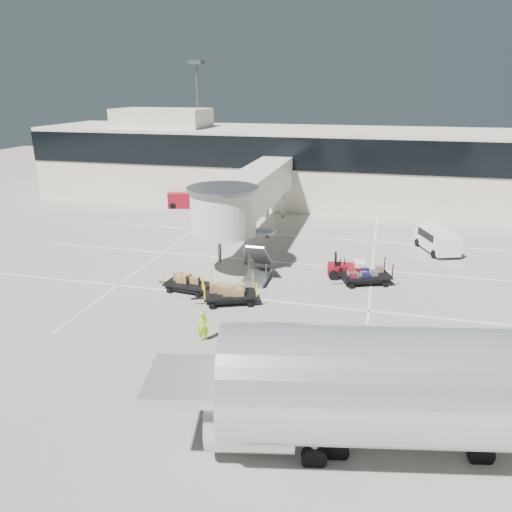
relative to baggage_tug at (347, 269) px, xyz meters
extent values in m
plane|color=#B4ACA1|center=(-4.33, -7.19, -0.60)|extent=(140.00, 140.00, 0.00)
cube|color=white|center=(-4.33, -5.19, -0.59)|extent=(40.00, 0.15, 0.02)
cube|color=white|center=(-4.33, 1.81, -0.59)|extent=(40.00, 0.15, 0.02)
cube|color=white|center=(-4.33, 8.81, -0.59)|extent=(40.00, 0.15, 0.02)
cube|color=white|center=(1.67, 2.81, -0.59)|extent=(0.15, 30.00, 0.02)
cube|color=white|center=(-14.33, 2.81, -0.59)|extent=(0.15, 30.00, 0.02)
cube|color=beige|center=(-4.33, 22.81, 3.40)|extent=(64.00, 12.00, 8.00)
cube|color=black|center=(-4.33, 16.76, 5.40)|extent=(64.00, 0.12, 3.20)
cube|color=beige|center=(-22.33, 20.81, 8.40)|extent=(10.00, 6.00, 2.00)
cylinder|color=slate|center=(-20.33, 26.81, 6.90)|extent=(0.36, 0.36, 15.00)
cube|color=slate|center=(-20.33, 26.81, 14.40)|extent=(1.60, 1.60, 0.40)
cube|color=silver|center=(-8.33, 7.81, 3.70)|extent=(3.00, 18.00, 2.80)
cylinder|color=silver|center=(-8.33, -1.19, 3.70)|extent=(4.40, 4.40, 3.00)
cylinder|color=slate|center=(-8.33, -1.19, 5.30)|extent=(4.80, 4.80, 0.25)
cylinder|color=slate|center=(-9.33, 0.81, 0.85)|extent=(0.28, 0.28, 2.90)
cylinder|color=slate|center=(-7.33, 0.81, 0.85)|extent=(0.28, 0.28, 2.90)
cylinder|color=slate|center=(-9.33, 7.81, 0.85)|extent=(0.28, 0.28, 2.90)
cylinder|color=slate|center=(-7.33, 7.81, 0.85)|extent=(0.28, 0.28, 2.90)
cylinder|color=slate|center=(-9.33, 14.81, 0.85)|extent=(0.28, 0.28, 2.90)
cylinder|color=slate|center=(-7.33, 14.81, 0.85)|extent=(0.28, 0.28, 2.90)
cube|color=slate|center=(-5.73, -2.19, -0.35)|extent=(1.40, 2.60, 0.50)
cube|color=slate|center=(-5.73, -1.59, 1.00)|extent=(1.20, 2.60, 2.06)
cube|color=slate|center=(-5.73, -0.19, 2.25)|extent=(1.40, 1.20, 0.12)
cube|color=maroon|center=(-0.07, -0.01, -0.03)|extent=(2.58, 1.47, 0.61)
cube|color=white|center=(0.85, 0.10, 0.38)|extent=(0.85, 1.21, 0.36)
cube|color=black|center=(-0.78, -0.10, 0.58)|extent=(0.25, 1.03, 0.92)
cylinder|color=black|center=(-0.80, -0.77, -0.27)|extent=(0.68, 0.33, 0.66)
cylinder|color=black|center=(-0.96, 0.55, -0.27)|extent=(0.68, 0.33, 0.66)
cylinder|color=black|center=(0.83, -0.57, -0.27)|extent=(0.68, 0.33, 0.66)
cylinder|color=black|center=(0.66, 0.75, -0.27)|extent=(0.68, 0.33, 0.66)
cube|color=black|center=(1.27, -0.96, -0.01)|extent=(3.56, 2.63, 0.13)
cube|color=black|center=(1.27, -0.96, -0.20)|extent=(3.18, 2.29, 0.27)
cube|color=black|center=(-0.57, -1.66, -0.17)|extent=(0.73, 0.35, 0.09)
cylinder|color=black|center=(0.48, -2.03, -0.42)|extent=(0.39, 0.27, 0.36)
cylinder|color=black|center=(-0.03, -0.69, -0.42)|extent=(0.39, 0.27, 0.36)
cylinder|color=black|center=(2.57, -1.24, -0.42)|extent=(0.39, 0.27, 0.36)
cylinder|color=black|center=(2.06, 0.11, -0.42)|extent=(0.39, 0.27, 0.36)
cylinder|color=black|center=(0.09, -2.18, 0.47)|extent=(0.07, 0.07, 0.96)
cylinder|color=black|center=(-0.42, -0.84, 0.47)|extent=(0.07, 0.07, 0.96)
cylinder|color=black|center=(2.96, -1.09, 0.47)|extent=(0.07, 0.07, 0.96)
cylinder|color=black|center=(2.45, 0.26, 0.47)|extent=(0.07, 0.07, 0.96)
cube|color=maroon|center=(2.17, -0.65, 0.25)|extent=(0.49, 0.47, 0.39)
cube|color=#56565C|center=(0.55, -0.77, 0.28)|extent=(0.67, 0.59, 0.45)
cube|color=maroon|center=(0.86, -0.76, 0.20)|extent=(0.64, 0.53, 0.30)
cube|color=#996D53|center=(0.91, -0.66, 0.29)|extent=(0.59, 0.49, 0.46)
cube|color=#996D53|center=(2.27, -0.89, 0.21)|extent=(0.59, 0.52, 0.31)
cube|color=#56565C|center=(0.05, -0.95, 0.24)|extent=(0.55, 0.47, 0.38)
cube|color=maroon|center=(0.33, -1.75, 0.28)|extent=(0.53, 0.49, 0.45)
cube|color=maroon|center=(1.03, -1.40, 0.23)|extent=(0.56, 0.52, 0.34)
cube|color=#996D53|center=(1.16, -0.56, 0.29)|extent=(0.68, 0.59, 0.47)
cube|color=black|center=(-6.43, -6.12, -0.02)|extent=(3.51, 2.64, 0.13)
cube|color=black|center=(-6.43, -6.12, -0.21)|extent=(3.13, 2.31, 0.26)
cube|color=black|center=(-8.23, -6.85, -0.18)|extent=(0.71, 0.35, 0.08)
cylinder|color=black|center=(-7.18, -7.19, -0.42)|extent=(0.39, 0.27, 0.36)
cylinder|color=black|center=(-7.72, -5.87, -0.42)|extent=(0.39, 0.27, 0.36)
cylinder|color=black|center=(-5.14, -6.36, -0.42)|extent=(0.39, 0.27, 0.36)
cylinder|color=black|center=(-5.67, -5.04, -0.42)|extent=(0.39, 0.27, 0.36)
cylinder|color=yellow|center=(-7.56, -7.34, 0.45)|extent=(0.07, 0.07, 0.94)
cylinder|color=yellow|center=(-8.10, -6.03, 0.45)|extent=(0.07, 0.07, 0.94)
cylinder|color=yellow|center=(-4.76, -6.20, 0.45)|extent=(0.07, 0.07, 0.94)
cylinder|color=yellow|center=(-5.29, -4.89, 0.45)|extent=(0.07, 0.07, 0.94)
cube|color=#957048|center=(-5.58, -6.15, 0.23)|extent=(0.72, 0.70, 0.38)
cube|color=#957048|center=(-7.29, -6.19, 0.31)|extent=(0.77, 0.66, 0.54)
cube|color=#957048|center=(-6.89, -6.30, 0.31)|extent=(0.57, 0.54, 0.53)
cube|color=#957048|center=(-5.69, -6.13, 0.25)|extent=(0.64, 0.63, 0.41)
cube|color=#957048|center=(-5.60, -6.08, 0.23)|extent=(0.82, 0.75, 0.37)
cube|color=#957048|center=(-6.74, -5.93, 0.33)|extent=(0.66, 0.57, 0.57)
cube|color=#957048|center=(-6.91, -5.94, 0.31)|extent=(0.83, 0.77, 0.54)
cube|color=#957048|center=(-6.49, -5.71, 0.24)|extent=(0.64, 0.58, 0.39)
cube|color=#957048|center=(-7.31, -6.84, 0.32)|extent=(0.83, 0.76, 0.56)
cube|color=black|center=(-9.54, -5.03, -0.07)|extent=(2.99, 1.73, 0.11)
cube|color=black|center=(-9.54, -5.03, -0.25)|extent=(2.68, 1.49, 0.24)
cube|color=black|center=(-11.28, -4.84, -0.22)|extent=(0.67, 0.15, 0.08)
cylinder|color=black|center=(-10.60, -5.56, -0.44)|extent=(0.34, 0.17, 0.32)
cylinder|color=black|center=(-10.46, -4.29, -0.44)|extent=(0.34, 0.17, 0.32)
cylinder|color=black|center=(-8.62, -5.78, -0.44)|extent=(0.34, 0.17, 0.32)
cylinder|color=black|center=(-8.48, -4.51, -0.44)|extent=(0.34, 0.17, 0.32)
cylinder|color=yellow|center=(-10.97, -5.52, 0.35)|extent=(0.07, 0.07, 0.85)
cylinder|color=yellow|center=(-10.83, -4.24, 0.35)|extent=(0.07, 0.07, 0.85)
cylinder|color=yellow|center=(-8.26, -5.82, 0.35)|extent=(0.07, 0.07, 0.85)
cylinder|color=yellow|center=(-8.11, -4.55, 0.35)|extent=(0.07, 0.07, 0.85)
cube|color=#957048|center=(-9.07, -4.74, 0.22)|extent=(0.51, 0.52, 0.48)
cube|color=#957048|center=(-8.93, -5.27, 0.23)|extent=(0.46, 0.39, 0.49)
cube|color=#957048|center=(-10.35, -5.32, 0.15)|extent=(0.57, 0.43, 0.35)
cube|color=#957048|center=(-10.27, -5.41, 0.24)|extent=(0.59, 0.56, 0.51)
cube|color=#957048|center=(-9.27, -5.31, 0.20)|extent=(0.47, 0.38, 0.44)
cube|color=#957048|center=(-8.73, -5.30, 0.19)|extent=(0.66, 0.53, 0.43)
imported|color=#99D816|center=(-6.38, -10.89, 0.20)|extent=(0.69, 0.62, 1.58)
cube|color=white|center=(6.40, 7.30, 0.38)|extent=(3.26, 4.81, 1.44)
cube|color=white|center=(5.70, 9.17, 0.10)|extent=(1.79, 1.08, 0.84)
cube|color=black|center=(6.33, 7.47, 0.75)|extent=(2.69, 3.25, 0.58)
cylinder|color=black|center=(6.10, 5.60, -0.28)|extent=(0.43, 0.67, 0.63)
cylinder|color=black|center=(7.75, 6.22, -0.28)|extent=(0.43, 0.67, 0.63)
cylinder|color=black|center=(5.05, 8.38, -0.28)|extent=(0.43, 0.67, 0.63)
cylinder|color=black|center=(6.70, 9.00, -0.28)|extent=(0.43, 0.67, 0.63)
cube|color=maroon|center=(-18.11, 16.81, 0.21)|extent=(4.40, 2.72, 1.62)
cube|color=black|center=(-16.34, 17.28, 1.24)|extent=(1.39, 1.72, 0.57)
cylinder|color=black|center=(-19.37, 15.69, -0.27)|extent=(0.69, 0.43, 0.65)
cylinder|color=black|center=(-19.76, 17.15, -0.27)|extent=(0.69, 0.43, 0.65)
cylinder|color=black|center=(-16.46, 16.47, -0.27)|extent=(0.69, 0.43, 0.65)
cylinder|color=black|center=(-16.85, 17.92, -0.27)|extent=(0.69, 0.43, 0.65)
cylinder|color=silver|center=(4.88, -16.95, 2.38)|extent=(16.37, 7.08, 3.97)
cube|color=silver|center=(-0.47, -18.04, 2.38)|extent=(10.29, 4.72, 0.35)
cylinder|color=silver|center=(-1.93, -18.34, 0.94)|extent=(3.38, 2.84, 2.28)
cube|color=silver|center=(-1.93, -18.34, 1.84)|extent=(0.83, 0.40, 1.09)
cylinder|color=slate|center=(0.99, -17.75, -0.05)|extent=(0.30, 0.30, 1.09)
cylinder|color=black|center=(0.99, -17.75, -0.30)|extent=(0.94, 0.49, 0.89)
cylinder|color=slate|center=(5.85, -16.75, -0.05)|extent=(0.30, 0.30, 1.09)
cylinder|color=black|center=(5.85, -16.75, -0.30)|extent=(0.94, 0.49, 0.89)
cylinder|color=slate|center=(0.29, -18.29, 0.20)|extent=(0.28, 0.28, 1.59)
cylinder|color=black|center=(0.29, -18.29, -0.30)|extent=(0.94, 0.49, 0.89)
camera|label=1|loc=(1.75, -32.26, 11.72)|focal=35.00mm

